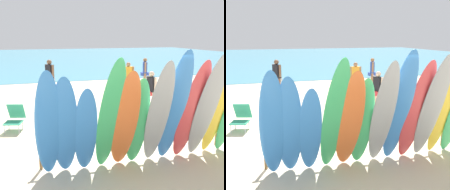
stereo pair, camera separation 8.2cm
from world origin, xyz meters
TOP-DOWN VIEW (x-y plane):
  - ground at (0.00, 14.00)m, footprint 60.00×60.00m
  - ocean_water at (0.00, 31.35)m, footprint 60.00×40.00m
  - surfboard_rack at (0.00, 0.00)m, footprint 4.64×0.07m
  - surfboard_blue_0 at (-2.12, -0.62)m, footprint 0.50×0.93m
  - surfboard_blue_1 at (-1.80, -0.59)m, footprint 0.60×0.95m
  - surfboard_blue_2 at (-1.38, -0.59)m, footprint 0.53×0.84m
  - surfboard_green_3 at (-0.91, -0.71)m, footprint 0.60×1.13m
  - surfboard_orange_4 at (-0.56, -0.65)m, footprint 0.59×0.99m
  - surfboard_green_5 at (-0.25, -0.56)m, footprint 0.55×0.83m
  - surfboard_grey_6 at (0.15, -0.74)m, footprint 0.59×1.19m
  - surfboard_blue_7 at (0.53, -0.73)m, footprint 0.60×1.14m
  - surfboard_red_8 at (0.98, -0.68)m, footprint 0.65×0.98m
  - surfboard_grey_9 at (1.30, -0.77)m, footprint 0.59×1.17m
  - surfboard_yellow_10 at (1.77, -0.62)m, footprint 0.50×0.94m
  - beachgoer_midbeach at (3.96, 8.41)m, footprint 0.42×0.58m
  - beachgoer_photographing at (2.47, 7.11)m, footprint 0.56×0.31m
  - beachgoer_by_water at (2.13, 3.75)m, footprint 0.39×0.56m
  - beachgoer_strolling at (-1.32, 7.73)m, footprint 0.45×0.59m
  - beach_chair_red at (-2.84, 2.87)m, footprint 0.68×0.82m

SIDE VIEW (x-z plane):
  - ground at x=0.00m, z-range 0.00..0.00m
  - ocean_water at x=0.00m, z-range 0.00..0.02m
  - beach_chair_red at x=-2.84m, z-range 0.02..0.83m
  - surfboard_rack at x=0.00m, z-range 0.25..1.02m
  - beachgoer_by_water at x=2.13m, z-range 0.12..1.63m
  - beachgoer_photographing at x=2.47m, z-range 0.12..1.65m
  - beachgoer_midbeach at x=3.96m, z-range 0.12..1.73m
  - surfboard_blue_2 at x=-1.38m, z-range 0.00..1.94m
  - beachgoer_strolling at x=-1.32m, z-range 0.13..1.84m
  - surfboard_green_5 at x=-0.25m, z-range 0.00..2.07m
  - surfboard_blue_1 at x=-1.80m, z-range 0.00..2.19m
  - surfboard_orange_4 at x=-0.56m, z-range 0.00..2.25m
  - surfboard_yellow_10 at x=1.77m, z-range 0.00..2.31m
  - surfboard_blue_0 at x=-2.12m, z-range 0.00..2.31m
  - surfboard_red_8 at x=0.98m, z-range 0.00..2.41m
  - surfboard_grey_6 at x=0.15m, z-range 0.00..2.44m
  - surfboard_green_3 at x=-0.91m, z-range 0.00..2.51m
  - surfboard_grey_9 at x=1.30m, z-range 0.00..2.54m
  - surfboard_blue_7 at x=0.53m, z-range 0.00..2.63m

